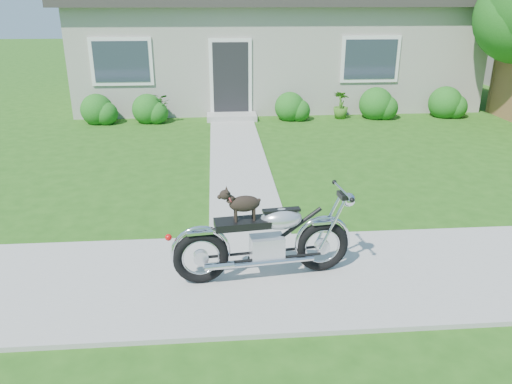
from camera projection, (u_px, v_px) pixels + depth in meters
The scene contains 8 objects.
ground at pixel (375, 273), 6.30m from camera, with size 80.00×80.00×0.00m, color #235114.
sidewalk at pixel (375, 271), 6.29m from camera, with size 24.00×2.20×0.04m, color #9E9B93.
walkway at pixel (238, 157), 10.82m from camera, with size 1.20×8.00×0.03m, color #9E9B93.
house at pixel (272, 32), 16.65m from camera, with size 12.60×7.03×4.50m.
shrub_row at pixel (290, 106), 14.06m from camera, with size 10.78×0.96×0.96m.
potted_plant_left at pixel (159, 107), 13.83m from camera, with size 0.72×0.63×0.80m, color #225516.
potted_plant_right at pixel (341, 105), 14.22m from camera, with size 0.44×0.44×0.78m, color #386D1E.
motorcycle_with_dog at pixel (266, 238), 5.97m from camera, with size 2.22×0.62×1.17m.
Camera 1 is at (-1.95, -5.36, 3.24)m, focal length 35.00 mm.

